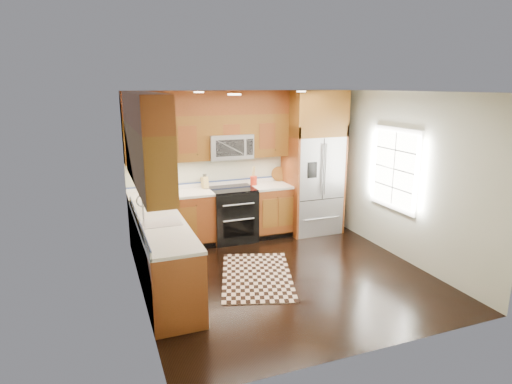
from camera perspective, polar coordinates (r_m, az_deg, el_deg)
name	(u,v)px	position (r m, az deg, el deg)	size (l,w,h in m)	color
ground	(285,275)	(6.36, 3.85, -10.96)	(4.00, 4.00, 0.00)	black
wall_back	(240,164)	(7.74, -2.19, 3.75)	(4.00, 0.02, 2.60)	#B8BFAC
wall_left	(137,202)	(5.42, -15.53, -1.28)	(0.02, 4.00, 2.60)	#B8BFAC
wall_right	(404,177)	(6.99, 19.10, 1.85)	(0.02, 4.00, 2.60)	#B8BFAC
window	(395,169)	(7.11, 18.00, 2.96)	(0.04, 1.10, 1.30)	white
base_cabinets	(187,236)	(6.62, -9.19, -5.85)	(2.85, 3.00, 0.90)	brown
countertop	(193,204)	(6.62, -8.35, -1.56)	(2.86, 3.01, 0.04)	silver
upper_cabinets	(185,131)	(6.47, -9.39, 8.02)	(2.85, 3.00, 1.15)	brown
range	(233,214)	(7.56, -3.12, -3.00)	(0.76, 0.67, 0.95)	black
microwave	(230,146)	(7.42, -3.55, 6.10)	(0.76, 0.40, 0.42)	#B2B2B7
refrigerator	(313,163)	(7.92, 7.64, 3.90)	(0.98, 0.75, 2.60)	#B2B2B7
sink_faucet	(158,218)	(5.75, -12.93, -3.44)	(0.54, 0.44, 0.37)	#B2B2B7
rug	(257,276)	(6.30, 0.11, -11.11)	(0.98, 1.64, 0.01)	black
knife_block	(205,182)	(7.48, -6.84, 1.29)	(0.11, 0.14, 0.25)	tan
utensil_crock	(254,179)	(7.66, -0.32, 1.80)	(0.13, 0.13, 0.34)	red
cutting_board	(279,180)	(8.03, 3.05, 1.56)	(0.28, 0.28, 0.02)	brown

